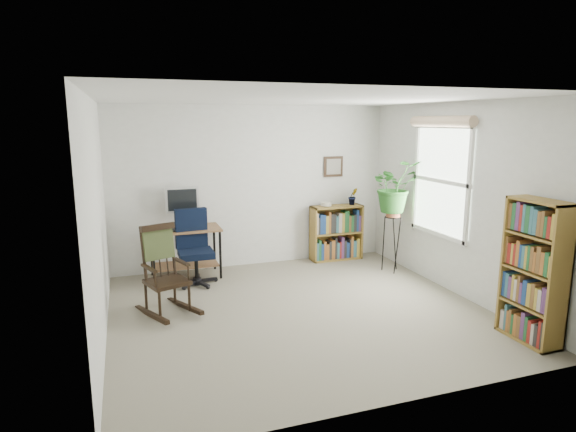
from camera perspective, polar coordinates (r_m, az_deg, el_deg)
name	(u,v)px	position (r m, az deg, el deg)	size (l,w,h in m)	color
floor	(299,311)	(5.69, 1.33, -11.18)	(4.20, 4.00, 0.00)	gray
ceiling	(300,99)	(5.27, 1.45, 13.74)	(4.20, 4.00, 0.00)	silver
wall_back	(253,187)	(7.23, -4.13, 3.49)	(4.20, 0.00, 2.40)	silver
wall_front	(395,256)	(3.59, 12.58, -4.69)	(4.20, 0.00, 2.40)	silver
wall_left	(98,222)	(5.03, -21.65, -0.67)	(0.00, 4.00, 2.40)	silver
wall_right	(457,200)	(6.38, 19.38, 1.85)	(0.00, 4.00, 2.40)	silver
window	(440,181)	(6.56, 17.61, 3.97)	(0.12, 1.20, 1.50)	white
desk	(186,253)	(6.92, -12.05, -4.26)	(0.98, 0.54, 0.70)	#895F3C
monitor	(182,207)	(6.92, -12.41, 1.09)	(0.46, 0.16, 0.56)	#B7B7BC
keyboard	(186,229)	(6.71, -12.05, -1.53)	(0.40, 0.15, 0.03)	black
office_chair	(196,248)	(6.52, -10.88, -3.69)	(0.56, 0.56, 1.03)	black
rocking_chair	(166,270)	(5.62, -14.21, -6.21)	(0.53, 0.89, 1.03)	black
low_bookshelf	(336,233)	(7.64, 5.74, -1.97)	(0.82, 0.27, 0.87)	olive
tall_bookshelf	(534,272)	(5.32, 27.15, -5.88)	(0.27, 0.63, 1.43)	olive
plant_stand	(392,240)	(7.15, 12.22, -2.74)	(0.26, 0.26, 0.95)	black
spider_plant	(395,161)	(6.97, 12.61, 6.38)	(1.69, 1.88, 1.46)	#255E21
potted_plant_small	(353,201)	(7.67, 7.69, 1.75)	(0.13, 0.24, 0.11)	#255E21
framed_picture	(334,167)	(7.61, 5.42, 5.85)	(0.32, 0.04, 0.32)	black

